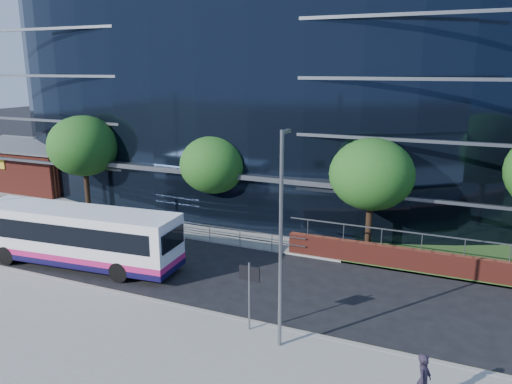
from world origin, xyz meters
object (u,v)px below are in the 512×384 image
at_px(street_sign, 249,282).
at_px(city_bus, 78,236).
at_px(tree_far_a, 84,146).
at_px(pedestrian, 423,380).
at_px(streetlight_east, 281,235).
at_px(tree_far_b, 214,165).
at_px(brick_pavilion, 42,166).
at_px(tree_far_c, 372,174).

height_order(street_sign, city_bus, city_bus).
relative_size(tree_far_a, pedestrian, 4.00).
bearing_deg(streetlight_east, tree_far_b, 127.63).
relative_size(brick_pavilion, tree_far_b, 1.42).
bearing_deg(tree_far_b, street_sign, -55.92).
height_order(street_sign, pedestrian, street_sign).
distance_m(brick_pavilion, tree_far_b, 19.55).
height_order(tree_far_a, pedestrian, tree_far_a).
bearing_deg(city_bus, street_sign, -18.50).
relative_size(brick_pavilion, streetlight_east, 1.08).
xyz_separation_m(tree_far_c, streetlight_east, (-1.00, -11.17, -0.10)).
bearing_deg(street_sign, city_bus, 166.28).
xyz_separation_m(brick_pavilion, streetlight_east, (28.00, -15.67, 2.50)).
relative_size(tree_far_c, city_bus, 0.57).
xyz_separation_m(brick_pavilion, tree_far_b, (19.00, -4.00, 2.27)).
bearing_deg(brick_pavilion, street_sign, -29.65).
bearing_deg(tree_far_b, brick_pavilion, 168.12).
height_order(tree_far_b, streetlight_east, streetlight_east).
xyz_separation_m(tree_far_b, streetlight_east, (9.00, -11.67, 0.23)).
bearing_deg(tree_far_a, street_sign, -31.17).
bearing_deg(brick_pavilion, pedestrian, -27.35).
xyz_separation_m(tree_far_a, pedestrian, (24.20, -12.67, -3.84)).
distance_m(street_sign, pedestrian, 7.11).
bearing_deg(city_bus, tree_far_b, 62.41).
bearing_deg(brick_pavilion, city_bus, -38.69).
relative_size(street_sign, pedestrian, 1.60).
relative_size(tree_far_a, tree_far_b, 1.15).
height_order(tree_far_b, tree_far_c, tree_far_c).
distance_m(brick_pavilion, tree_far_c, 29.46).
height_order(tree_far_a, streetlight_east, streetlight_east).
relative_size(street_sign, tree_far_c, 0.43).
relative_size(tree_far_a, city_bus, 0.61).
distance_m(tree_far_b, streetlight_east, 14.74).
height_order(brick_pavilion, tree_far_c, tree_far_c).
bearing_deg(streetlight_east, tree_far_c, 84.89).
height_order(street_sign, tree_far_b, tree_far_b).
relative_size(tree_far_a, streetlight_east, 0.87).
distance_m(tree_far_a, tree_far_b, 10.03).
xyz_separation_m(street_sign, tree_far_c, (2.50, 10.59, 2.39)).
height_order(streetlight_east, city_bus, streetlight_east).
distance_m(brick_pavilion, tree_far_a, 10.48).
height_order(brick_pavilion, city_bus, brick_pavilion).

